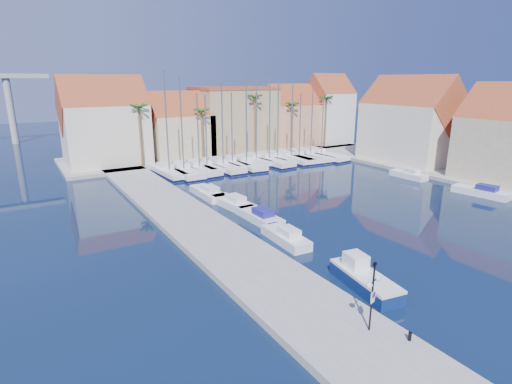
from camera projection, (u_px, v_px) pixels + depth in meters
The scene contains 38 objects.
ground at pixel (387, 265), 29.45m from camera, with size 260.00×260.00×0.00m, color black.
quay_west at pixel (201, 229), 35.98m from camera, with size 6.00×77.00×0.50m, color gray.
shore_north at pixel (220, 152), 73.86m from camera, with size 54.00×16.00×0.50m, color gray.
shore_east at pixel (458, 173), 57.72m from camera, with size 12.00×60.00×0.50m, color gray.
lamp_post at pixel (373, 286), 20.28m from camera, with size 1.28×0.65×3.90m.
bollard at pixel (410, 336), 20.09m from camera, with size 0.18×0.18×0.46m, color black.
fishing_boat at pixel (364, 278), 26.18m from camera, with size 2.75×5.82×1.96m.
motorboat_west_0 at pixel (286, 237), 33.46m from camera, with size 2.04×5.55×1.40m.
motorboat_west_1 at pixel (260, 216), 38.43m from camera, with size 1.98×5.98×1.40m.
motorboat_west_2 at pixel (233, 202), 42.78m from camera, with size 2.55×6.35×1.40m.
motorboat_west_3 at pixel (208, 192), 46.58m from camera, with size 2.08×6.45×1.40m.
motorboat_east_0 at pixel (482, 192), 46.98m from camera, with size 2.82×6.40×1.40m.
motorboat_east_1 at pixel (409, 175), 55.42m from camera, with size 1.77×5.27×1.40m.
sailboat_0 at pixel (168, 171), 56.94m from camera, with size 2.88×9.36×14.44m.
sailboat_1 at pixel (182, 170), 57.64m from camera, with size 3.01×11.02×13.64m.
sailboat_2 at pixel (198, 168), 59.04m from camera, with size 3.48×10.56×11.44m.
sailboat_3 at pixel (206, 166), 60.39m from camera, with size 2.42×8.73×11.10m.
sailboat_4 at pixel (221, 165), 60.94m from camera, with size 3.10×10.87×13.17m.
sailboat_5 at pixel (231, 163), 62.48m from camera, with size 2.46×8.65×11.46m.
sailboat_6 at pixel (245, 163), 62.58m from camera, with size 3.55×10.66×13.97m.
sailboat_7 at pixel (255, 160), 64.94m from camera, with size 2.33×8.17×13.40m.
sailboat_8 at pixel (267, 160), 65.18m from camera, with size 3.71×11.59×14.51m.
sailboat_9 at pixel (276, 158), 66.59m from camera, with size 2.37×8.27×12.87m.
sailboat_10 at pixel (289, 157), 67.45m from camera, with size 3.33×11.09×12.56m.
sailboat_11 at pixel (297, 157), 68.03m from camera, with size 3.55×11.06×11.07m.
sailboat_12 at pixel (308, 155), 69.14m from camera, with size 2.94×10.99×13.58m.
sailboat_13 at pixel (318, 155), 70.04m from camera, with size 4.16×12.23×11.52m.
building_0 at pixel (105, 125), 61.33m from camera, with size 12.30×9.00×13.50m.
building_1 at pixel (179, 128), 67.67m from camera, with size 10.30×8.00×11.00m.
building_2 at pixel (234, 119), 73.73m from camera, with size 14.20×10.20×11.50m.
building_3 at pixel (289, 118), 79.02m from camera, with size 10.30×8.00×12.00m.
building_4 at pixel (328, 111), 82.40m from camera, with size 8.30×8.00×14.00m.
building_6 at pixel (410, 123), 63.43m from camera, with size 9.00×14.30×13.50m.
palm_0 at pixel (139, 109), 58.53m from camera, with size 2.60×2.60×10.15m.
palm_1 at pixel (202, 113), 63.79m from camera, with size 2.60×2.60×9.15m.
palm_2 at pixel (255, 99), 68.28m from camera, with size 2.60×2.60×11.15m.
palm_3 at pixel (293, 106), 72.66m from camera, with size 2.60×2.60×9.65m.
palm_4 at pixel (326, 100), 76.41m from camera, with size 2.60×2.60×10.65m.
Camera 1 is at (-22.25, -17.93, 13.18)m, focal length 28.00 mm.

